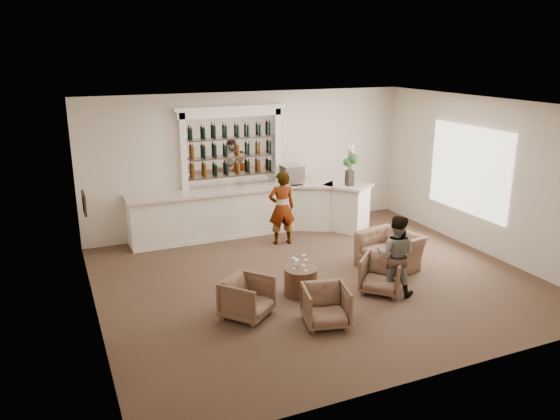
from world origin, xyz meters
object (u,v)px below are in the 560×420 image
object	(u,v)px
armchair_right	(383,274)
armchair_left	(247,298)
espresso_machine	(292,174)
cocktail_table	(300,281)
bar_counter	(253,211)
sommelier	(282,208)
armchair_center	(326,306)
guest	(396,255)
armchair_far	(390,251)
flower_vase	(350,163)

from	to	relation	value
armchair_right	armchair_left	bearing A→B (deg)	-135.88
espresso_machine	cocktail_table	bearing A→B (deg)	-111.14
bar_counter	espresso_machine	world-z (taller)	espresso_machine
sommelier	espresso_machine	xyz separation A→B (m)	(0.66, 0.90, 0.52)
bar_counter	sommelier	world-z (taller)	sommelier
cocktail_table	armchair_left	bearing A→B (deg)	-160.35
armchair_left	espresso_machine	bearing A→B (deg)	16.49
armchair_center	sommelier	bearing A→B (deg)	90.67
guest	armchair_far	distance (m)	1.24
cocktail_table	guest	xyz separation A→B (m)	(1.57, -0.61, 0.48)
espresso_machine	flower_vase	world-z (taller)	flower_vase
flower_vase	sommelier	bearing A→B (deg)	-175.04
armchair_far	flower_vase	bearing A→B (deg)	155.89
cocktail_table	armchair_far	size ratio (longest dim) A/B	0.54
guest	espresso_machine	size ratio (longest dim) A/B	2.95
armchair_far	espresso_machine	bearing A→B (deg)	179.40
espresso_machine	flower_vase	bearing A→B (deg)	-31.60
guest	armchair_right	bearing A→B (deg)	3.21
cocktail_table	armchair_right	world-z (taller)	armchair_right
cocktail_table	armchair_center	xyz separation A→B (m)	(-0.11, -1.17, 0.07)
sommelier	armchair_far	size ratio (longest dim) A/B	1.51
armchair_right	espresso_machine	world-z (taller)	espresso_machine
sommelier	flower_vase	xyz separation A→B (m)	(1.82, 0.16, 0.84)
armchair_center	flower_vase	bearing A→B (deg)	69.29
armchair_left	cocktail_table	bearing A→B (deg)	-20.29
guest	armchair_right	size ratio (longest dim) A/B	1.97
sommelier	guest	world-z (taller)	sommelier
armchair_left	espresso_machine	distance (m)	4.81
bar_counter	espresso_machine	bearing A→B (deg)	1.17
bar_counter	armchair_left	size ratio (longest dim) A/B	7.75
armchair_right	flower_vase	bearing A→B (deg)	115.67
armchair_center	armchair_far	xyz separation A→B (m)	(2.28, 1.57, 0.04)
armchair_far	espresso_machine	xyz separation A→B (m)	(-0.74, 3.09, 1.00)
armchair_center	flower_vase	size ratio (longest dim) A/B	0.74
sommelier	espresso_machine	bearing A→B (deg)	-118.08
sommelier	armchair_left	world-z (taller)	sommelier
armchair_right	armchair_far	xyz separation A→B (m)	(0.76, 0.89, 0.02)
armchair_far	armchair_center	bearing A→B (deg)	-69.55
armchair_center	armchair_right	size ratio (longest dim) A/B	0.96
armchair_right	armchair_far	world-z (taller)	armchair_far
bar_counter	sommelier	size ratio (longest dim) A/B	3.41
bar_counter	armchair_left	world-z (taller)	bar_counter
bar_counter	cocktail_table	world-z (taller)	bar_counter
guest	flower_vase	size ratio (longest dim) A/B	1.53
armchair_left	flower_vase	xyz separation A→B (m)	(3.75, 3.17, 1.34)
sommelier	espresso_machine	world-z (taller)	sommelier
guest	espresso_machine	bearing A→B (deg)	-46.92
armchair_center	espresso_machine	distance (m)	5.02
armchair_center	bar_counter	bearing A→B (deg)	97.53
armchair_left	bar_counter	bearing A→B (deg)	28.12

